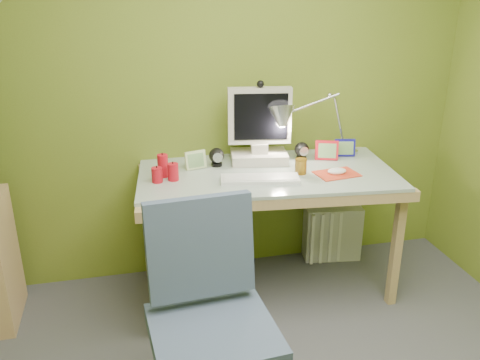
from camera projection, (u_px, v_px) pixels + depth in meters
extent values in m
cube|color=olive|center=(218.00, 93.00, 3.12)|extent=(3.20, 0.01, 2.40)
cube|color=silver|center=(260.00, 179.00, 2.83)|extent=(0.45, 0.21, 0.02)
cube|color=red|center=(337.00, 174.00, 2.93)|extent=(0.26, 0.20, 0.01)
ellipsoid|color=white|center=(337.00, 171.00, 2.93)|extent=(0.12, 0.09, 0.04)
cylinder|color=#8C6214|center=(301.00, 166.00, 2.93)|extent=(0.08, 0.08, 0.09)
cube|color=red|center=(327.00, 150.00, 3.16)|extent=(0.14, 0.06, 0.12)
cube|color=navy|center=(345.00, 148.00, 3.22)|extent=(0.13, 0.05, 0.11)
cube|color=#C3D995|center=(196.00, 160.00, 3.00)|extent=(0.13, 0.05, 0.11)
cube|color=beige|center=(332.00, 232.00, 3.57)|extent=(0.41, 0.21, 0.39)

